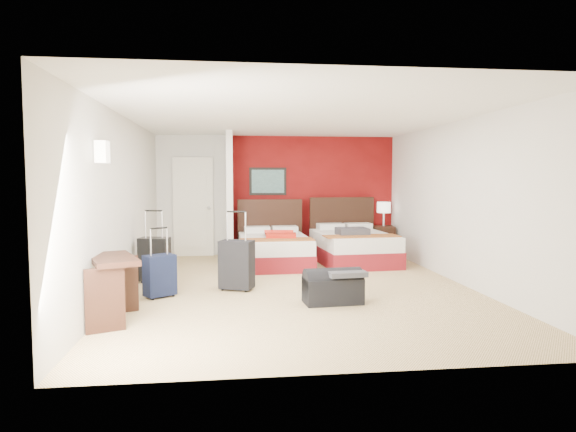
{
  "coord_description": "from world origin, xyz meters",
  "views": [
    {
      "loc": [
        -0.99,
        -7.11,
        1.61
      ],
      "look_at": [
        -0.06,
        0.8,
        1.0
      ],
      "focal_mm": 30.61,
      "sensor_mm": 36.0,
      "label": 1
    }
  ],
  "objects": [
    {
      "name": "partition_wall",
      "position": [
        -1.0,
        2.61,
        1.25
      ],
      "size": [
        0.12,
        1.2,
        2.5
      ],
      "primitive_type": "cube",
      "color": "silver",
      "rests_on": "ground"
    },
    {
      "name": "nightstand",
      "position": [
        2.24,
        2.94,
        0.3
      ],
      "size": [
        0.48,
        0.48,
        0.6
      ],
      "primitive_type": "cube",
      "rotation": [
        0.0,
        0.0,
        -0.13
      ],
      "color": "#321B10",
      "rests_on": "ground"
    },
    {
      "name": "entry_door",
      "position": [
        -1.75,
        3.2,
        1.02
      ],
      "size": [
        0.82,
        0.06,
        2.05
      ],
      "primitive_type": "cube",
      "color": "silver",
      "rests_on": "ground"
    },
    {
      "name": "room_walls",
      "position": [
        -1.4,
        1.42,
        1.26
      ],
      "size": [
        5.02,
        6.52,
        2.5
      ],
      "color": "silver",
      "rests_on": "ground"
    },
    {
      "name": "ground",
      "position": [
        0.0,
        0.0,
        0.0
      ],
      "size": [
        6.5,
        6.5,
        0.0
      ],
      "primitive_type": "plane",
      "color": "#D8BD84",
      "rests_on": "ground"
    },
    {
      "name": "desk",
      "position": [
        -2.3,
        -1.5,
        0.37
      ],
      "size": [
        0.74,
        0.99,
        0.74
      ],
      "primitive_type": "cube",
      "rotation": [
        0.0,
        0.0,
        0.38
      ],
      "color": "black",
      "rests_on": "ground"
    },
    {
      "name": "red_suitcase_open",
      "position": [
        -0.09,
        1.78,
        0.58
      ],
      "size": [
        0.61,
        0.79,
        0.09
      ],
      "primitive_type": "cube",
      "rotation": [
        0.0,
        0.0,
        -0.11
      ],
      "color": "red",
      "rests_on": "bed_left"
    },
    {
      "name": "suitcase_navy",
      "position": [
        -1.95,
        -0.39,
        0.28
      ],
      "size": [
        0.46,
        0.42,
        0.55
      ],
      "primitive_type": "cube",
      "rotation": [
        0.0,
        0.0,
        0.6
      ],
      "color": "black",
      "rests_on": "ground"
    },
    {
      "name": "duffel_bag",
      "position": [
        0.31,
        -0.98,
        0.19
      ],
      "size": [
        0.77,
        0.45,
        0.37
      ],
      "primitive_type": "cube",
      "rotation": [
        0.0,
        0.0,
        0.08
      ],
      "color": "black",
      "rests_on": "ground"
    },
    {
      "name": "suitcase_black",
      "position": [
        -2.17,
        0.62,
        0.33
      ],
      "size": [
        0.5,
        0.37,
        0.67
      ],
      "primitive_type": "cube",
      "rotation": [
        0.0,
        0.0,
        -0.23
      ],
      "color": "black",
      "rests_on": "ground"
    },
    {
      "name": "red_accent_panel",
      "position": [
        0.75,
        3.23,
        1.25
      ],
      "size": [
        3.5,
        0.04,
        2.5
      ],
      "primitive_type": "cube",
      "color": "maroon",
      "rests_on": "ground"
    },
    {
      "name": "jacket_bundle",
      "position": [
        1.25,
        1.7,
        0.63
      ],
      "size": [
        0.58,
        0.47,
        0.13
      ],
      "primitive_type": "cube",
      "rotation": [
        0.0,
        0.0,
        0.05
      ],
      "color": "#3D3D42",
      "rests_on": "bed_right"
    },
    {
      "name": "jacket_draped",
      "position": [
        0.46,
        -1.03,
        0.41
      ],
      "size": [
        0.52,
        0.45,
        0.06
      ],
      "primitive_type": "cube",
      "rotation": [
        0.0,
        0.0,
        0.09
      ],
      "color": "#3C3D42",
      "rests_on": "duffel_bag"
    },
    {
      "name": "bed_right",
      "position": [
        1.35,
        2.0,
        0.28
      ],
      "size": [
        1.45,
        1.98,
        0.57
      ],
      "primitive_type": "cube",
      "rotation": [
        0.0,
        0.0,
        0.07
      ],
      "color": "white",
      "rests_on": "ground"
    },
    {
      "name": "table_lamp",
      "position": [
        2.24,
        2.94,
        0.86
      ],
      "size": [
        0.37,
        0.37,
        0.51
      ],
      "primitive_type": "cylinder",
      "rotation": [
        0.0,
        0.0,
        0.36
      ],
      "color": "white",
      "rests_on": "nightstand"
    },
    {
      "name": "bed_left",
      "position": [
        -0.19,
        1.88,
        0.27
      ],
      "size": [
        1.31,
        1.83,
        0.54
      ],
      "primitive_type": "cube",
      "rotation": [
        0.0,
        0.0,
        0.03
      ],
      "color": "silver",
      "rests_on": "ground"
    },
    {
      "name": "suitcase_charcoal",
      "position": [
        -0.91,
        -0.07,
        0.34
      ],
      "size": [
        0.54,
        0.44,
        0.69
      ],
      "primitive_type": "cube",
      "rotation": [
        0.0,
        0.0,
        -0.38
      ],
      "color": "black",
      "rests_on": "ground"
    }
  ]
}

